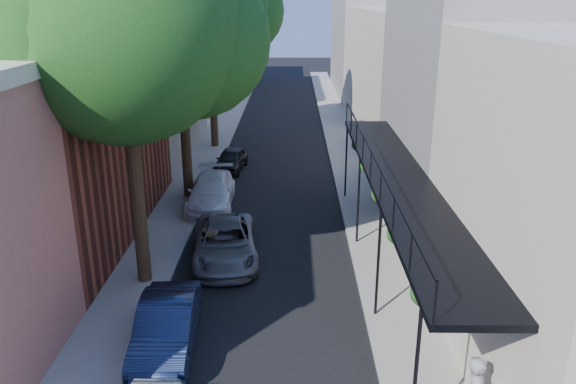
{
  "coord_description": "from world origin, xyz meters",
  "views": [
    {
      "loc": [
        0.93,
        -6.02,
        8.7
      ],
      "look_at": [
        0.78,
        10.85,
        2.8
      ],
      "focal_mm": 35.0,
      "sensor_mm": 36.0,
      "label": 1
    }
  ],
  "objects_px": {
    "oak_mid": "(190,38)",
    "parked_car_e": "(231,160)",
    "parked_car_b": "(166,328)",
    "oak_near": "(140,27)",
    "parked_car_d": "(211,192)",
    "parked_car_c": "(225,243)",
    "oak_far": "(217,4)"
  },
  "relations": [
    {
      "from": "oak_mid",
      "to": "parked_car_e",
      "type": "relative_size",
      "value": 3.01
    },
    {
      "from": "oak_mid",
      "to": "parked_car_b",
      "type": "height_order",
      "value": "oak_mid"
    },
    {
      "from": "parked_car_b",
      "to": "parked_car_e",
      "type": "height_order",
      "value": "parked_car_b"
    },
    {
      "from": "oak_near",
      "to": "parked_car_d",
      "type": "relative_size",
      "value": 2.46
    },
    {
      "from": "parked_car_c",
      "to": "parked_car_e",
      "type": "xyz_separation_m",
      "value": [
        -0.93,
        10.64,
        -0.07
      ]
    },
    {
      "from": "oak_near",
      "to": "parked_car_d",
      "type": "xyz_separation_m",
      "value": [
        0.77,
        6.64,
        -7.2
      ]
    },
    {
      "from": "oak_mid",
      "to": "parked_car_c",
      "type": "relative_size",
      "value": 2.21
    },
    {
      "from": "oak_near",
      "to": "oak_far",
      "type": "bearing_deg",
      "value": 89.96
    },
    {
      "from": "parked_car_c",
      "to": "parked_car_d",
      "type": "xyz_separation_m",
      "value": [
        -1.2,
        5.21,
        0.03
      ]
    },
    {
      "from": "oak_far",
      "to": "parked_car_e",
      "type": "xyz_separation_m",
      "value": [
        1.02,
        -4.94,
        -7.68
      ]
    },
    {
      "from": "parked_car_b",
      "to": "oak_mid",
      "type": "bearing_deg",
      "value": 91.82
    },
    {
      "from": "oak_far",
      "to": "parked_car_c",
      "type": "distance_m",
      "value": 17.46
    },
    {
      "from": "parked_car_b",
      "to": "parked_car_c",
      "type": "bearing_deg",
      "value": 76.75
    },
    {
      "from": "oak_far",
      "to": "parked_car_e",
      "type": "bearing_deg",
      "value": -78.3
    },
    {
      "from": "parked_car_c",
      "to": "parked_car_d",
      "type": "distance_m",
      "value": 5.35
    },
    {
      "from": "parked_car_c",
      "to": "parked_car_b",
      "type": "bearing_deg",
      "value": -106.59
    },
    {
      "from": "oak_mid",
      "to": "parked_car_b",
      "type": "bearing_deg",
      "value": -84.65
    },
    {
      "from": "oak_near",
      "to": "oak_mid",
      "type": "xyz_separation_m",
      "value": [
        -0.05,
        7.97,
        -0.82
      ]
    },
    {
      "from": "parked_car_b",
      "to": "parked_car_c",
      "type": "relative_size",
      "value": 0.87
    },
    {
      "from": "oak_mid",
      "to": "oak_far",
      "type": "xyz_separation_m",
      "value": [
        0.06,
        9.04,
        1.2
      ]
    },
    {
      "from": "oak_near",
      "to": "parked_car_b",
      "type": "relative_size",
      "value": 2.83
    },
    {
      "from": "oak_near",
      "to": "oak_far",
      "type": "relative_size",
      "value": 0.96
    },
    {
      "from": "parked_car_b",
      "to": "oak_near",
      "type": "bearing_deg",
      "value": 101.73
    },
    {
      "from": "oak_far",
      "to": "parked_car_e",
      "type": "relative_size",
      "value": 3.51
    },
    {
      "from": "oak_near",
      "to": "oak_far",
      "type": "height_order",
      "value": "oak_far"
    },
    {
      "from": "oak_near",
      "to": "oak_mid",
      "type": "bearing_deg",
      "value": 90.37
    },
    {
      "from": "parked_car_e",
      "to": "oak_far",
      "type": "bearing_deg",
      "value": 108.88
    },
    {
      "from": "oak_far",
      "to": "parked_car_b",
      "type": "distance_m",
      "value": 22.25
    },
    {
      "from": "oak_mid",
      "to": "parked_car_c",
      "type": "distance_m",
      "value": 9.38
    },
    {
      "from": "oak_mid",
      "to": "oak_near",
      "type": "bearing_deg",
      "value": -89.63
    },
    {
      "from": "parked_car_d",
      "to": "parked_car_e",
      "type": "relative_size",
      "value": 1.37
    },
    {
      "from": "oak_far",
      "to": "oak_near",
      "type": "bearing_deg",
      "value": -90.04
    }
  ]
}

